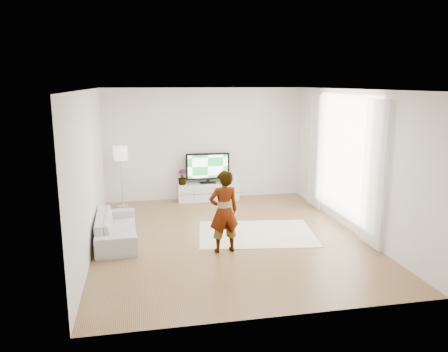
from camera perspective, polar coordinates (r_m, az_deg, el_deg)
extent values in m
plane|color=olive|center=(8.52, 0.58, -7.95)|extent=(6.00, 6.00, 0.00)
plane|color=white|center=(8.00, 0.62, 11.24)|extent=(6.00, 6.00, 0.00)
cube|color=silver|center=(8.03, -17.16, 0.64)|extent=(0.02, 6.00, 2.80)
cube|color=silver|center=(8.98, 16.43, 1.86)|extent=(0.02, 6.00, 2.80)
cube|color=silver|center=(11.06, -2.55, 4.19)|extent=(5.00, 0.02, 2.80)
cube|color=silver|center=(5.32, 7.17, -4.60)|extent=(5.00, 0.02, 2.80)
cube|color=white|center=(9.23, 15.49, 2.49)|extent=(0.01, 2.60, 2.50)
cube|color=white|center=(8.08, 19.01, 0.23)|extent=(0.04, 0.70, 2.60)
cube|color=white|center=(10.37, 11.88, 3.14)|extent=(0.04, 0.70, 2.60)
cube|color=silver|center=(11.06, -2.09, -2.06)|extent=(1.53, 0.43, 0.43)
cube|color=black|center=(10.85, -1.91, -2.33)|extent=(1.49, 0.00, 0.01)
cube|color=black|center=(10.80, -3.92, -2.43)|extent=(0.01, 0.00, 0.38)
cube|color=black|center=(10.92, 0.08, -2.24)|extent=(0.01, 0.00, 0.38)
cube|color=black|center=(11.04, -2.13, -0.88)|extent=(0.39, 0.22, 0.02)
cube|color=black|center=(11.03, -2.13, -0.63)|extent=(0.08, 0.05, 0.08)
cube|color=black|center=(10.95, -2.14, 1.28)|extent=(1.11, 0.06, 0.67)
cube|color=#168A28|center=(10.92, -2.11, 1.25)|extent=(1.01, 0.01, 0.57)
cube|color=white|center=(11.11, 1.31, -0.28)|extent=(0.07, 0.16, 0.22)
cube|color=#4CB2FF|center=(11.03, 1.40, -0.27)|extent=(0.01, 0.00, 0.12)
imported|color=#3F7238|center=(10.89, -5.50, -0.12)|extent=(0.26, 0.26, 0.39)
cube|color=beige|center=(8.70, 4.26, -7.50)|extent=(2.45, 1.92, 0.01)
imported|color=#334772|center=(7.56, -0.02, -4.66)|extent=(0.57, 0.42, 1.45)
imported|color=beige|center=(8.45, -13.87, -6.56)|extent=(0.78, 1.86, 0.54)
cylinder|color=silver|center=(10.79, -13.04, -3.87)|extent=(0.25, 0.25, 0.02)
cylinder|color=silver|center=(10.65, -13.19, -0.91)|extent=(0.03, 0.03, 1.13)
cylinder|color=white|center=(10.51, -13.38, 2.93)|extent=(0.32, 0.32, 0.32)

